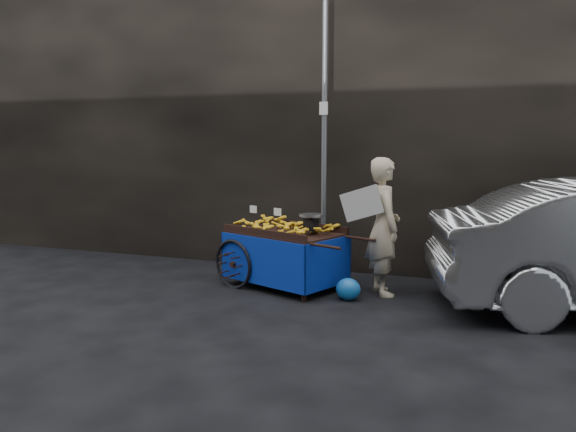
% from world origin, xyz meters
% --- Properties ---
extents(ground, '(80.00, 80.00, 0.00)m').
position_xyz_m(ground, '(0.00, 0.00, 0.00)').
color(ground, black).
rests_on(ground, ground).
extents(building_wall, '(13.50, 2.00, 5.00)m').
position_xyz_m(building_wall, '(0.39, 2.60, 2.50)').
color(building_wall, black).
rests_on(building_wall, ground).
extents(street_pole, '(0.12, 0.10, 4.00)m').
position_xyz_m(street_pole, '(0.30, 1.30, 2.01)').
color(street_pole, slate).
rests_on(street_pole, ground).
extents(banana_cart, '(2.19, 1.56, 1.09)m').
position_xyz_m(banana_cart, '(-0.03, 0.48, 0.67)').
color(banana_cart, black).
rests_on(banana_cart, ground).
extents(vendor, '(0.88, 0.76, 1.74)m').
position_xyz_m(vendor, '(1.30, 0.56, 0.87)').
color(vendor, '#BCAD8C').
rests_on(vendor, ground).
extents(plastic_bag, '(0.31, 0.25, 0.28)m').
position_xyz_m(plastic_bag, '(0.97, 0.12, 0.14)').
color(plastic_bag, '#175FB2').
rests_on(plastic_bag, ground).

